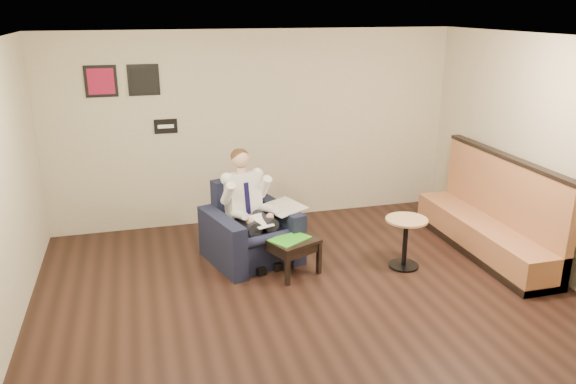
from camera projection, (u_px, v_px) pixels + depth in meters
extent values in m
plane|color=black|center=(320.00, 316.00, 5.91)|extent=(6.00, 6.00, 0.00)
cube|color=beige|center=(256.00, 128.00, 8.21)|extent=(6.00, 0.02, 2.80)
cube|color=beige|center=(520.00, 375.00, 2.73)|extent=(6.00, 0.02, 2.80)
cube|color=white|center=(325.00, 41.00, 5.03)|extent=(6.00, 6.00, 0.02)
cube|color=black|center=(166.00, 126.00, 7.84)|extent=(0.32, 0.02, 0.20)
cube|color=maroon|center=(101.00, 81.00, 7.44)|extent=(0.42, 0.03, 0.42)
cube|color=black|center=(144.00, 80.00, 7.57)|extent=(0.42, 0.03, 0.42)
cube|color=black|center=(251.00, 224.00, 7.07)|extent=(1.26, 1.26, 0.98)
cube|color=white|center=(260.00, 221.00, 6.85)|extent=(0.32, 0.38, 0.01)
cube|color=silver|center=(283.00, 207.00, 7.14)|extent=(0.58, 0.65, 0.01)
cube|color=black|center=(291.00, 255.00, 6.81)|extent=(0.72, 0.72, 0.45)
cube|color=green|center=(290.00, 239.00, 6.70)|extent=(0.55, 0.51, 0.01)
cylinder|color=white|center=(296.00, 228.00, 6.92)|extent=(0.11, 0.11, 0.10)
cube|color=black|center=(286.00, 233.00, 6.89)|extent=(0.15, 0.10, 0.01)
cube|color=#A86941|center=(487.00, 206.00, 7.25)|extent=(0.60, 2.50, 1.28)
cylinder|color=tan|center=(405.00, 243.00, 6.93)|extent=(0.66, 0.66, 0.64)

